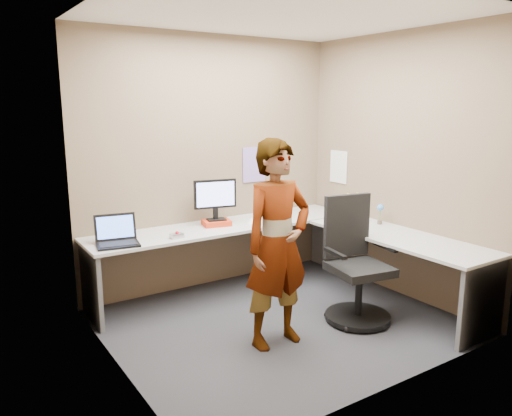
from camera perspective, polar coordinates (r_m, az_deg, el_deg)
ground at (r=4.74m, az=2.81°, el=-12.91°), size 3.00×3.00×0.00m
wall_back at (r=5.44m, az=-5.16°, el=5.12°), size 3.00×0.00×3.00m
wall_right at (r=5.37m, az=16.06°, el=4.62°), size 0.00×2.70×2.70m
wall_left at (r=3.68m, az=-16.23°, el=1.45°), size 0.00×2.70×2.70m
ceiling at (r=4.36m, az=3.19°, el=21.29°), size 3.00×3.00×0.00m
desk at (r=5.07m, az=4.30°, el=-4.15°), size 2.98×2.58×0.73m
paper_ream at (r=5.25m, az=-4.54°, el=-1.69°), size 0.32×0.26×0.06m
monitor at (r=5.20m, az=-4.68°, el=1.35°), size 0.45×0.17×0.43m
laptop at (r=4.71m, az=-15.63°, el=-3.19°), size 0.42×0.37×0.26m
trackball_mouse at (r=4.80m, az=-9.04°, el=-3.11°), size 0.12×0.08×0.07m
origami at (r=5.32m, az=-0.51°, el=-1.45°), size 0.10×0.10×0.06m
stapler at (r=5.57m, az=9.45°, el=-1.03°), size 0.15×0.06×0.05m
flower at (r=5.42m, az=14.01°, el=-0.33°), size 0.07×0.07×0.22m
calendar_purple at (r=5.72m, az=-0.21°, el=4.99°), size 0.30×0.01×0.40m
calendar_white at (r=5.99m, az=9.42°, el=4.67°), size 0.01×0.28×0.38m
sticky_note_a at (r=5.79m, az=11.66°, el=1.33°), size 0.01×0.07×0.07m
sticky_note_b at (r=5.85m, az=11.26°, el=0.15°), size 0.01×0.07×0.07m
sticky_note_c at (r=5.77m, az=12.08°, el=-0.25°), size 0.01×0.07×0.07m
sticky_note_d at (r=5.90m, az=10.62°, el=1.27°), size 0.01×0.07×0.07m
office_chair at (r=4.74m, az=11.28°, el=-7.08°), size 0.63×0.60×1.13m
person at (r=4.08m, az=2.49°, el=-4.16°), size 0.64×0.43×1.72m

